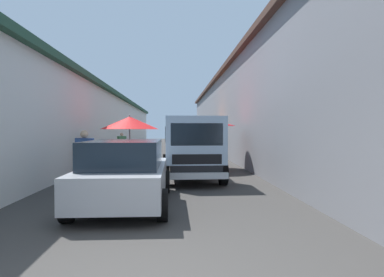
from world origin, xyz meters
TOP-DOWN VIEW (x-y plane):
  - ground at (13.50, 0.00)m, footprint 90.00×90.00m
  - building_left_whitewash at (15.75, 6.86)m, footprint 49.80×7.50m
  - building_right_concrete at (15.75, -6.86)m, footprint 49.80×7.50m
  - fruit_stall_far_right at (9.81, 1.37)m, footprint 2.27×2.27m
  - fruit_stall_mid_lane at (10.57, -1.53)m, footprint 2.79×2.79m
  - fruit_stall_near_left at (17.39, -2.20)m, footprint 2.86×2.86m
  - hatchback_car at (4.15, 0.73)m, footprint 3.92×1.93m
  - delivery_truck at (7.41, -0.95)m, footprint 4.96×2.06m
  - vendor_by_crates at (16.23, 2.73)m, footprint 0.43×0.50m
  - vendor_in_shade at (6.32, 2.21)m, footprint 0.39×0.60m
  - parked_scooter at (12.30, 1.68)m, footprint 1.69×0.47m
  - plastic_stool at (13.63, 0.67)m, footprint 0.30×0.30m

SIDE VIEW (x-z plane):
  - ground at x=13.50m, z-range 0.00..0.00m
  - plastic_stool at x=13.63m, z-range 0.11..0.54m
  - parked_scooter at x=12.30m, z-range -0.12..1.02m
  - hatchback_car at x=4.15m, z-range 0.01..1.46m
  - vendor_by_crates at x=16.23m, z-range 0.10..1.62m
  - vendor_in_shade at x=6.32m, z-range 0.14..1.81m
  - delivery_truck at x=7.41m, z-range 0.00..2.08m
  - fruit_stall_far_right at x=9.81m, z-range 0.56..2.84m
  - fruit_stall_mid_lane at x=10.57m, z-range 0.70..2.96m
  - fruit_stall_near_left at x=17.39m, z-range 0.70..3.12m
  - building_left_whitewash at x=15.75m, z-range 0.01..4.05m
  - building_right_concrete at x=15.75m, z-range 0.01..5.41m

